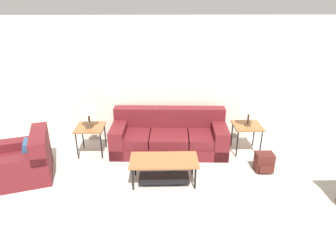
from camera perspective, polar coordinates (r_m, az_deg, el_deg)
The scene contains 10 objects.
wall_back at distance 6.31m, azimuth 0.55°, elevation 8.53°, with size 9.18×0.06×2.60m.
couch at distance 6.12m, azimuth 0.22°, elevation -2.04°, with size 2.33×1.05×0.82m.
armchair at distance 5.81m, azimuth -25.80°, elevation -6.19°, with size 1.21×1.21×0.80m.
coffee_table at distance 5.06m, azimuth -0.78°, elevation -7.49°, with size 1.14×0.55×0.44m.
side_table_left at distance 6.09m, azimuth -14.58°, elevation -0.61°, with size 0.55×0.55×0.58m.
side_table_right at distance 6.17m, azimuth 14.84°, elevation -0.30°, with size 0.55×0.55×0.58m.
table_lamp_left at distance 5.92m, azimuth -15.02°, elevation 3.40°, with size 0.34×0.34×0.51m.
table_lamp_right at distance 6.01m, azimuth 15.29°, elevation 3.66°, with size 0.34×0.34×0.51m.
backpack at distance 5.72m, azimuth 17.83°, elevation -6.63°, with size 0.31×0.32×0.35m.
picture_frame at distance 5.97m, azimuth -14.99°, elevation 0.13°, with size 0.10×0.04×0.13m.
Camera 1 is at (-0.22, -1.60, 2.94)m, focal length 32.00 mm.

